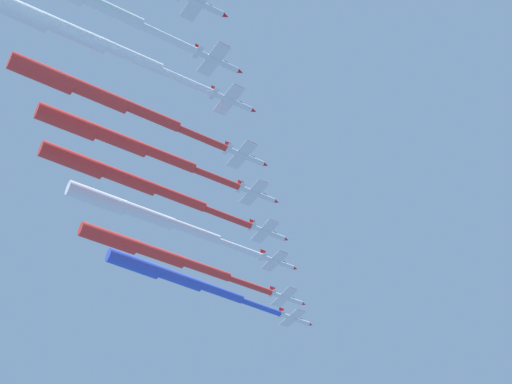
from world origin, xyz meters
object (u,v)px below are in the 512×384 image
Objects in this scene: jet_port_inner at (157,254)px; jet_starboard_outer at (74,33)px; jet_port_outer at (97,95)px; jet_port_mid at (125,179)px; jet_lead at (177,278)px; jet_starboard_inner at (145,215)px; jet_starboard_mid at (118,141)px.

jet_starboard_outer reaches higher than jet_port_inner.
jet_port_mid is at bearing -59.41° from jet_port_outer.
jet_lead reaches higher than jet_port_mid.
jet_lead is at bearing -63.26° from jet_port_outer.
jet_port_inner is at bearing 110.18° from jet_lead.
jet_lead is 1.00× the size of jet_starboard_inner.
jet_port_inner is 61.37m from jet_starboard_outer.
jet_port_outer is 12.97m from jet_starboard_outer.
jet_port_mid is 23.66m from jet_port_outer.
jet_port_mid is at bearing 114.34° from jet_lead.
jet_lead is at bearing -63.86° from jet_starboard_outer.
jet_lead is 48.48m from jet_starboard_mid.
jet_starboard_mid reaches higher than jet_port_outer.
jet_lead is 24.74m from jet_starboard_inner.
jet_port_mid reaches higher than jet_port_outer.
jet_port_inner is 48.71m from jet_port_outer.
jet_port_outer is at bearing 118.46° from jet_port_inner.
jet_port_mid is (-5.32, 12.01, -1.34)m from jet_starboard_inner.
jet_starboard_inner reaches higher than jet_port_outer.
jet_starboard_mid is (-11.64, 20.71, -1.03)m from jet_starboard_inner.
jet_starboard_outer is at bearing 117.38° from jet_port_inner.
jet_starboard_inner reaches higher than jet_starboard_mid.
jet_starboard_inner is at bearing 114.56° from jet_lead.
jet_port_inner is 1.02× the size of jet_starboard_inner.
jet_port_inner is at bearing -61.54° from jet_port_outer.
jet_starboard_mid is 25.71m from jet_starboard_outer.
jet_lead reaches higher than jet_starboard_outer.
jet_port_outer is (-12.04, 20.36, -0.61)m from jet_port_mid.
jet_starboard_mid is at bearing 119.35° from jet_starboard_inner.
jet_port_mid is (-15.60, 34.49, -2.36)m from jet_lead.
jet_starboard_outer reaches higher than jet_starboard_inner.
jet_starboard_mid reaches higher than jet_port_mid.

